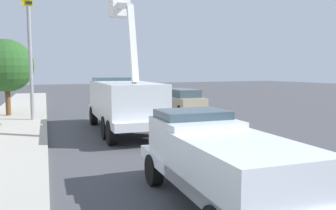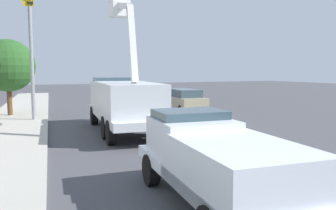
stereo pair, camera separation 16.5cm
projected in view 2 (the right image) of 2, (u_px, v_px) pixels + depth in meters
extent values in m
plane|color=#47474C|center=(173.00, 127.00, 18.72)|extent=(120.00, 120.00, 0.00)
cube|color=#B2ADA3|center=(7.00, 135.00, 16.01)|extent=(60.06, 9.44, 0.12)
cube|color=yellow|center=(173.00, 127.00, 18.72)|extent=(49.78, 5.04, 0.01)
cube|color=silver|center=(124.00, 114.00, 17.14)|extent=(8.40, 3.29, 0.36)
cube|color=silver|center=(114.00, 95.00, 19.53)|extent=(2.84, 2.59, 1.60)
cube|color=#384C56|center=(113.00, 83.00, 19.65)|extent=(2.00, 2.27, 0.64)
cube|color=silver|center=(128.00, 102.00, 16.15)|extent=(5.47, 3.00, 1.80)
cube|color=white|center=(132.00, 44.00, 14.89)|extent=(1.15, 0.39, 3.42)
cube|color=white|center=(124.00, 6.00, 16.23)|extent=(2.46, 0.53, 0.75)
cube|color=white|center=(119.00, 8.00, 17.34)|extent=(0.90, 0.90, 0.90)
cylinder|color=black|center=(94.00, 115.00, 19.51)|extent=(1.07, 0.44, 1.04)
cylinder|color=black|center=(133.00, 114.00, 20.25)|extent=(1.07, 0.44, 1.04)
cylinder|color=black|center=(106.00, 128.00, 15.43)|extent=(1.07, 0.44, 1.04)
cylinder|color=black|center=(154.00, 125.00, 16.16)|extent=(1.07, 0.44, 1.04)
cylinder|color=black|center=(111.00, 133.00, 14.20)|extent=(1.07, 0.44, 1.04)
cylinder|color=black|center=(162.00, 130.00, 14.93)|extent=(1.07, 0.44, 1.04)
cube|color=white|center=(213.00, 174.00, 7.81)|extent=(5.78, 2.64, 0.30)
cube|color=white|center=(192.00, 140.00, 8.91)|extent=(2.19, 2.12, 1.10)
cube|color=#384C56|center=(189.00, 121.00, 9.05)|extent=(1.51, 1.89, 0.56)
cube|color=white|center=(237.00, 169.00, 6.82)|extent=(3.55, 2.42, 1.10)
cylinder|color=black|center=(151.00, 170.00, 9.27)|extent=(0.87, 0.38, 0.84)
cylinder|color=black|center=(214.00, 163.00, 9.88)|extent=(0.87, 0.38, 0.84)
cube|color=tan|center=(184.00, 101.00, 25.53)|extent=(4.96, 2.36, 0.70)
cube|color=#384C56|center=(183.00, 93.00, 25.61)|extent=(3.60, 2.00, 0.60)
cylinder|color=black|center=(203.00, 109.00, 24.32)|extent=(0.70, 0.31, 0.68)
cylinder|color=black|center=(181.00, 110.00, 23.76)|extent=(0.70, 0.31, 0.68)
cylinder|color=black|center=(186.00, 105.00, 27.39)|extent=(0.70, 0.31, 0.68)
cylinder|color=black|center=(166.00, 105.00, 26.83)|extent=(0.70, 0.31, 0.68)
cube|color=black|center=(143.00, 119.00, 21.78)|extent=(0.40, 0.40, 0.04)
cone|color=orange|center=(143.00, 112.00, 21.74)|extent=(0.32, 0.32, 0.80)
cylinder|color=white|center=(143.00, 111.00, 21.73)|extent=(0.20, 0.20, 0.08)
cylinder|color=gray|center=(31.00, 48.00, 20.34)|extent=(0.22, 0.22, 8.81)
cylinder|color=brown|center=(10.00, 100.00, 22.65)|extent=(0.32, 0.32, 2.20)
sphere|color=#285623|center=(8.00, 66.00, 22.41)|extent=(3.45, 3.45, 3.45)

